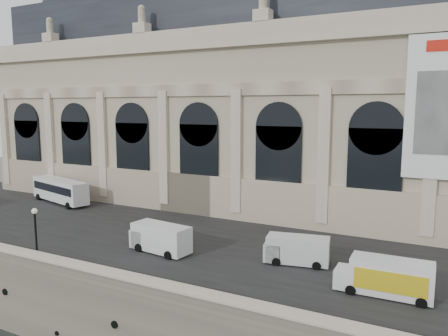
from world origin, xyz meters
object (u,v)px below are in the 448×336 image
at_px(box_truck, 386,277).
at_px(lamp_right, 36,236).
at_px(bus_left, 60,190).
at_px(van_c, 294,250).
at_px(van_b, 158,238).

distance_m(box_truck, lamp_right, 27.88).
distance_m(bus_left, lamp_right, 23.71).
bearing_deg(van_c, bus_left, 168.20).
relative_size(bus_left, box_truck, 1.73).
xyz_separation_m(box_truck, lamp_right, (-27.04, -6.72, 1.01)).
xyz_separation_m(bus_left, van_c, (35.72, -7.46, -0.63)).
bearing_deg(van_c, lamp_right, -153.38).
bearing_deg(van_c, van_b, -166.83).
bearing_deg(box_truck, van_b, 179.35).
distance_m(bus_left, van_b, 25.96).
bearing_deg(lamp_right, van_b, 42.73).
bearing_deg(lamp_right, box_truck, 13.96).
relative_size(van_b, van_c, 1.07).
height_order(van_c, lamp_right, lamp_right).
height_order(van_b, lamp_right, lamp_right).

